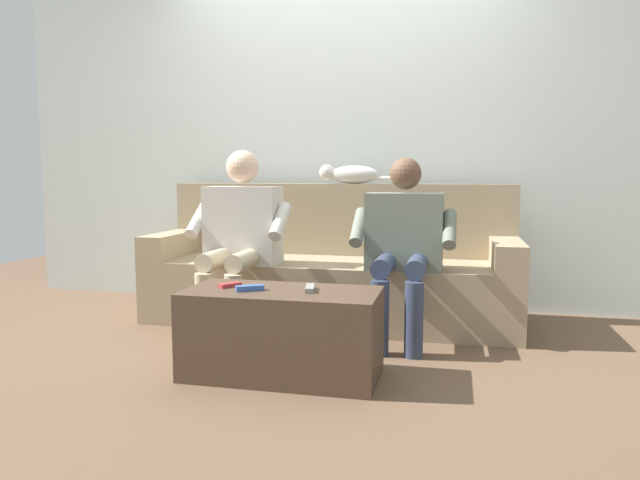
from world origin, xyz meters
TOP-DOWN VIEW (x-y plane):
  - ground_plane at (0.00, 0.60)m, footprint 8.00×8.00m
  - back_wall at (0.00, -0.64)m, footprint 5.13×0.06m
  - couch at (0.00, -0.13)m, footprint 2.38×0.75m
  - coffee_table at (0.00, 1.01)m, footprint 0.92×0.44m
  - person_left_seated at (-0.50, 0.24)m, footprint 0.59×0.59m
  - person_right_seated at (0.50, 0.25)m, footprint 0.61×0.58m
  - cat_on_backrest at (-0.07, -0.37)m, footprint 0.57×0.12m
  - remote_gray at (-0.13, 0.99)m, footprint 0.07×0.15m
  - remote_red at (0.27, 0.99)m, footprint 0.10×0.12m
  - remote_blue at (0.14, 1.06)m, footprint 0.13×0.10m

SIDE VIEW (x-z plane):
  - ground_plane at x=0.00m, z-range 0.00..0.00m
  - coffee_table at x=0.00m, z-range 0.00..0.42m
  - couch at x=0.00m, z-range -0.15..0.75m
  - remote_red at x=0.27m, z-range 0.42..0.44m
  - remote_gray at x=-0.13m, z-range 0.42..0.44m
  - remote_blue at x=0.14m, z-range 0.42..0.44m
  - person_left_seated at x=-0.50m, z-range 0.06..1.12m
  - person_right_seated at x=0.50m, z-range 0.06..1.17m
  - cat_on_backrest at x=-0.07m, z-range 0.90..1.03m
  - back_wall at x=0.00m, z-range 0.00..2.46m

